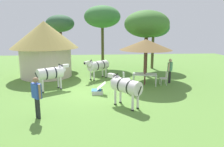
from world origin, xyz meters
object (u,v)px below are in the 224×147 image
Objects in this scene: patio_chair_east_end at (165,77)px; acacia_tree_far_lawn at (153,28)px; acacia_tree_left_background at (60,24)px; zebra_by_umbrella at (126,86)px; patio_chair_near_hut at (125,78)px; acacia_tree_behind_hut at (102,17)px; zebra_nearest_camera at (51,73)px; acacia_tree_right_background at (147,24)px; zebra_toward_hut at (98,66)px; thatched_hut at (45,46)px; shade_umbrella at (146,45)px; striped_lounge_chair at (98,89)px; patio_dining_table at (145,75)px; guest_beside_umbrella at (170,68)px; standing_watcher at (37,94)px.

patio_chair_east_end is 6.75m from acacia_tree_far_lawn.
acacia_tree_left_background is at bearing 170.04° from acacia_tree_far_lawn.
acacia_tree_far_lawn is (3.93, 9.55, 2.69)m from zebra_by_umbrella.
patio_chair_near_hut is 0.16× the size of acacia_tree_behind_hut.
patio_chair_near_hut is 0.48× the size of zebra_nearest_camera.
zebra_by_umbrella is at bearing -111.10° from acacia_tree_right_background.
zebra_nearest_camera is at bearing 90.82° from zebra_toward_hut.
zebra_nearest_camera reaches higher than zebra_by_umbrella.
thatched_hut is 1.02× the size of acacia_tree_left_background.
shade_umbrella is 4.17× the size of striped_lounge_chair.
zebra_nearest_camera is 10.58m from acacia_tree_far_lawn.
patio_chair_east_end is 0.16× the size of acacia_tree_behind_hut.
patio_chair_near_hut is at bearing -176.72° from patio_dining_table.
patio_chair_east_end is (1.31, -0.13, -2.12)m from shade_umbrella.
guest_beside_umbrella is 6.03m from acacia_tree_far_lawn.
patio_dining_table is 1.92× the size of patio_chair_east_end.
striped_lounge_chair is 0.45× the size of zebra_by_umbrella.
zebra_by_umbrella is (5.13, -6.97, -1.38)m from thatched_hut.
acacia_tree_behind_hut is at bearing 42.11° from thatched_hut.
acacia_tree_behind_hut reaches higher than standing_watcher.
shade_umbrella is 6.14m from zebra_nearest_camera.
acacia_tree_right_background is at bearing 75.77° from patio_dining_table.
acacia_tree_behind_hut reaches higher than zebra_toward_hut.
patio_chair_near_hut is at bearing 176.83° from zebra_toward_hut.
shade_umbrella is at bearing 45.00° from patio_dining_table.
patio_chair_east_end is 9.29m from acacia_tree_behind_hut.
acacia_tree_far_lawn reaches higher than zebra_toward_hut.
guest_beside_umbrella is (8.79, -2.80, -1.38)m from thatched_hut.
acacia_tree_left_background is at bearing 73.55° from zebra_by_umbrella.
guest_beside_umbrella is at bearing -92.85° from acacia_tree_far_lawn.
guest_beside_umbrella is 4.05m from acacia_tree_right_background.
acacia_tree_right_background is at bearing 98.51° from standing_watcher.
shade_umbrella is at bearing 25.21° from zebra_by_umbrella.
zebra_by_umbrella is at bearing -67.69° from acacia_tree_left_background.
acacia_tree_behind_hut reaches higher than thatched_hut.
shade_umbrella is 6.22m from acacia_tree_far_lawn.
acacia_tree_right_background is at bearing -115.29° from acacia_tree_far_lawn.
striped_lounge_chair is 10.26m from acacia_tree_left_background.
zebra_nearest_camera is 1.05× the size of zebra_by_umbrella.
acacia_tree_behind_hut is (-3.75, 7.41, 4.17)m from patio_chair_east_end.
zebra_toward_hut is at bearing 0.67° from striped_lounge_chair.
striped_lounge_chair is (-3.08, -1.70, -0.40)m from patio_dining_table.
thatched_hut is 2.79× the size of zebra_by_umbrella.
thatched_hut is at bearing 147.34° from standing_watcher.
patio_chair_east_end is at bearing 172.99° from guest_beside_umbrella.
patio_dining_table is at bearing -24.53° from thatched_hut.
patio_chair_east_end is at bearing -21.82° from thatched_hut.
thatched_hut is at bearing -123.18° from patio_chair_near_hut.
patio_chair_near_hut and patio_chair_east_end have the same top height.
acacia_tree_far_lawn is 0.80× the size of acacia_tree_behind_hut.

